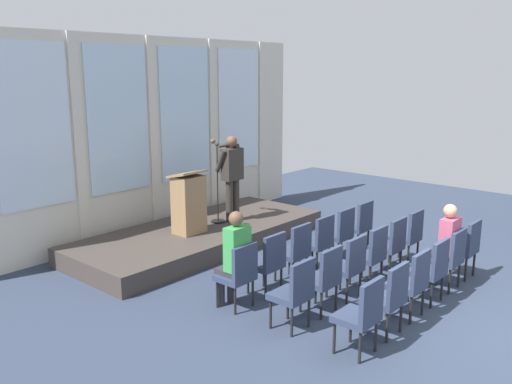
{
  "coord_description": "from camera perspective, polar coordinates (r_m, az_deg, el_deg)",
  "views": [
    {
      "loc": [
        -6.73,
        -2.18,
        3.24
      ],
      "look_at": [
        0.22,
        3.87,
        1.16
      ],
      "focal_mm": 38.09,
      "sensor_mm": 36.0,
      "label": 1
    }
  ],
  "objects": [
    {
      "name": "chair_r0_c1",
      "position": [
        7.96,
        1.36,
        -7.15
      ],
      "size": [
        0.46,
        0.44,
        0.94
      ],
      "color": "black",
      "rests_on": "ground"
    },
    {
      "name": "chair_r1_c4",
      "position": [
        9.0,
        14.01,
        -5.16
      ],
      "size": [
        0.46,
        0.44,
        0.94
      ],
      "color": "black",
      "rests_on": "ground"
    },
    {
      "name": "chair_r2_c4",
      "position": [
        8.64,
        19.69,
        -6.3
      ],
      "size": [
        0.46,
        0.44,
        0.94
      ],
      "color": "black",
      "rests_on": "ground"
    },
    {
      "name": "chair_r1_c2",
      "position": [
        7.93,
        9.74,
        -7.4
      ],
      "size": [
        0.46,
        0.44,
        0.94
      ],
      "color": "black",
      "rests_on": "ground"
    },
    {
      "name": "chair_r2_c0",
      "position": [
        6.46,
        11.09,
        -12.26
      ],
      "size": [
        0.46,
        0.44,
        0.94
      ],
      "color": "black",
      "rests_on": "ground"
    },
    {
      "name": "chair_r0_c4",
      "position": [
        9.45,
        8.83,
        -4.07
      ],
      "size": [
        0.46,
        0.44,
        0.94
      ],
      "color": "black",
      "rests_on": "ground"
    },
    {
      "name": "chair_r0_c0",
      "position": [
        7.51,
        -1.8,
        -8.4
      ],
      "size": [
        0.46,
        0.44,
        0.94
      ],
      "color": "black",
      "rests_on": "ground"
    },
    {
      "name": "ground_plane",
      "position": [
        7.78,
        21.42,
        -12.81
      ],
      "size": [
        16.6,
        16.6,
        0.0
      ],
      "primitive_type": "plane",
      "color": "#2D384C"
    },
    {
      "name": "chair_r1_c1",
      "position": [
        7.43,
        7.13,
        -8.74
      ],
      "size": [
        0.46,
        0.44,
        0.94
      ],
      "color": "black",
      "rests_on": "ground"
    },
    {
      "name": "chair_r2_c5",
      "position": [
        9.21,
        21.17,
        -5.24
      ],
      "size": [
        0.46,
        0.44,
        0.94
      ],
      "color": "black",
      "rests_on": "ground"
    },
    {
      "name": "chair_r0_c5",
      "position": [
        9.97,
        10.8,
        -3.25
      ],
      "size": [
        0.46,
        0.44,
        0.94
      ],
      "color": "black",
      "rests_on": "ground"
    },
    {
      "name": "rear_partition",
      "position": [
        10.99,
        -10.6,
        6.0
      ],
      "size": [
        8.2,
        0.14,
        3.88
      ],
      "color": "beige",
      "rests_on": "ground"
    },
    {
      "name": "speaker",
      "position": [
        10.5,
        -2.57,
        2.12
      ],
      "size": [
        0.51,
        0.69,
        1.67
      ],
      "color": "#332D28",
      "rests_on": "stage_platform"
    },
    {
      "name": "chair_r1_c0",
      "position": [
        6.94,
        4.12,
        -10.25
      ],
      "size": [
        0.46,
        0.44,
        0.94
      ],
      "color": "black",
      "rests_on": "ground"
    },
    {
      "name": "audience_r2_c4",
      "position": [
        8.61,
        19.29,
        -4.96
      ],
      "size": [
        0.36,
        0.39,
        1.31
      ],
      "color": "#2D2D33",
      "rests_on": "ground"
    },
    {
      "name": "chair_r0_c3",
      "position": [
        8.93,
        6.62,
        -4.99
      ],
      "size": [
        0.46,
        0.44,
        0.94
      ],
      "color": "black",
      "rests_on": "ground"
    },
    {
      "name": "chair_r1_c3",
      "position": [
        8.46,
        12.01,
        -6.21
      ],
      "size": [
        0.46,
        0.44,
        0.94
      ],
      "color": "black",
      "rests_on": "ground"
    },
    {
      "name": "chair_r2_c3",
      "position": [
        8.07,
        18.0,
        -7.5
      ],
      "size": [
        0.46,
        0.44,
        0.94
      ],
      "color": "black",
      "rests_on": "ground"
    },
    {
      "name": "stage_platform",
      "position": [
        10.35,
        -5.85,
        -4.6
      ],
      "size": [
        5.03,
        2.05,
        0.34
      ],
      "primitive_type": "cube",
      "color": "#3F3833",
      "rests_on": "ground"
    },
    {
      "name": "chair_r0_c2",
      "position": [
        8.44,
        4.15,
        -6.01
      ],
      "size": [
        0.46,
        0.44,
        0.94
      ],
      "color": "black",
      "rests_on": "ground"
    },
    {
      "name": "audience_r0_c0",
      "position": [
        7.48,
        -2.25,
        -6.6
      ],
      "size": [
        0.36,
        0.39,
        1.39
      ],
      "color": "#2D2D33",
      "rests_on": "ground"
    },
    {
      "name": "chair_r1_c5",
      "position": [
        9.55,
        15.77,
        -4.22
      ],
      "size": [
        0.46,
        0.44,
        0.94
      ],
      "color": "black",
      "rests_on": "ground"
    },
    {
      "name": "lectern",
      "position": [
        9.85,
        -7.07,
        -1.17
      ],
      "size": [
        0.6,
        0.48,
        1.16
      ],
      "color": "#93724C",
      "rests_on": "stage_platform"
    },
    {
      "name": "chair_r2_c2",
      "position": [
        7.52,
        16.05,
        -8.87
      ],
      "size": [
        0.46,
        0.44,
        0.94
      ],
      "color": "black",
      "rests_on": "ground"
    },
    {
      "name": "mic_stand",
      "position": [
        10.54,
        -4.03,
        -1.41
      ],
      "size": [
        0.28,
        0.28,
        1.55
      ],
      "color": "black",
      "rests_on": "stage_platform"
    },
    {
      "name": "chair_r2_c1",
      "position": [
        6.98,
        13.77,
        -10.45
      ],
      "size": [
        0.46,
        0.44,
        0.94
      ],
      "color": "black",
      "rests_on": "ground"
    }
  ]
}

